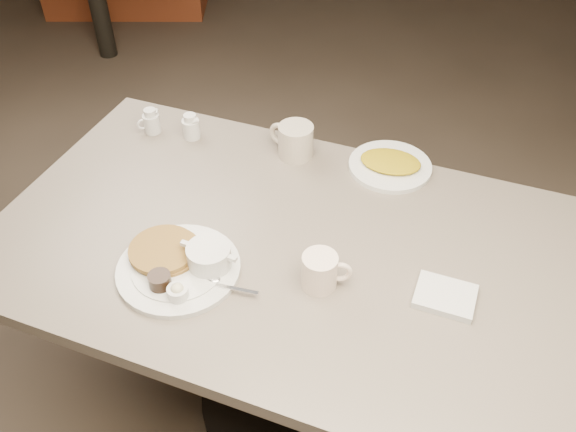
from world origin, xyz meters
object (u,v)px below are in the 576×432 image
(main_plate, at_px, (182,263))
(coffee_mug_far, at_px, (295,141))
(creamer_left, at_px, (151,122))
(hash_plate, at_px, (390,165))
(coffee_mug_near, at_px, (321,271))
(diner_table, at_px, (285,286))
(creamer_right, at_px, (191,127))

(main_plate, distance_m, coffee_mug_far, 0.54)
(creamer_left, xyz_separation_m, hash_plate, (0.74, 0.08, -0.02))
(main_plate, xyz_separation_m, coffee_mug_far, (0.09, 0.53, 0.03))
(coffee_mug_near, distance_m, creamer_left, 0.80)
(coffee_mug_near, distance_m, hash_plate, 0.50)
(diner_table, xyz_separation_m, coffee_mug_near, (0.13, -0.10, 0.22))
(diner_table, distance_m, coffee_mug_far, 0.43)
(diner_table, bearing_deg, coffee_mug_near, -38.88)
(creamer_left, bearing_deg, creamer_right, 8.52)
(diner_table, bearing_deg, hash_plate, 66.01)
(main_plate, xyz_separation_m, hash_plate, (0.37, 0.57, -0.01))
(hash_plate, bearing_deg, main_plate, -123.05)
(creamer_left, height_order, creamer_right, same)
(coffee_mug_far, bearing_deg, hash_plate, 7.37)
(main_plate, relative_size, coffee_mug_far, 2.33)
(coffee_mug_far, xyz_separation_m, creamer_left, (-0.45, -0.05, -0.01))
(creamer_left, height_order, hash_plate, creamer_left)
(coffee_mug_far, bearing_deg, coffee_mug_near, -62.59)
(coffee_mug_near, bearing_deg, main_plate, -167.23)
(main_plate, height_order, creamer_right, creamer_right)
(creamer_left, distance_m, hash_plate, 0.74)
(diner_table, height_order, coffee_mug_far, coffee_mug_far)
(creamer_right, bearing_deg, diner_table, -36.66)
(creamer_right, distance_m, hash_plate, 0.61)
(coffee_mug_near, distance_m, creamer_right, 0.71)
(diner_table, height_order, creamer_left, creamer_left)
(diner_table, xyz_separation_m, creamer_left, (-0.56, 0.31, 0.21))
(coffee_mug_far, xyz_separation_m, creamer_right, (-0.33, -0.03, -0.01))
(hash_plate, bearing_deg, diner_table, -113.99)
(creamer_left, bearing_deg, diner_table, -28.46)
(coffee_mug_far, bearing_deg, main_plate, -99.37)
(coffee_mug_near, xyz_separation_m, creamer_right, (-0.56, 0.43, -0.01))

